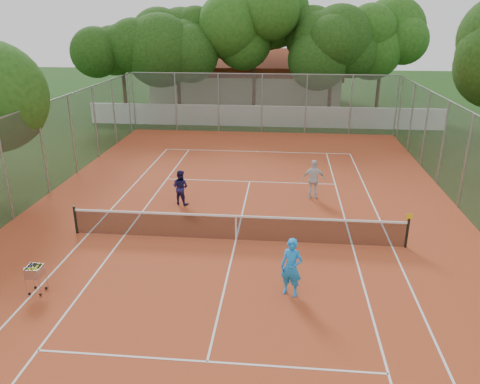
# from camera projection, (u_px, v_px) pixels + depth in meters

# --- Properties ---
(ground) EXTENTS (120.00, 120.00, 0.00)m
(ground) POSITION_uv_depth(u_px,v_px,m) (236.00, 240.00, 16.82)
(ground) COLOR #13330D
(ground) RESTS_ON ground
(court_pad) EXTENTS (18.00, 34.00, 0.02)m
(court_pad) POSITION_uv_depth(u_px,v_px,m) (236.00, 240.00, 16.82)
(court_pad) COLOR #AD4421
(court_pad) RESTS_ON ground
(court_lines) EXTENTS (10.98, 23.78, 0.01)m
(court_lines) POSITION_uv_depth(u_px,v_px,m) (236.00, 240.00, 16.82)
(court_lines) COLOR white
(court_lines) RESTS_ON court_pad
(tennis_net) EXTENTS (11.88, 0.10, 0.98)m
(tennis_net) POSITION_uv_depth(u_px,v_px,m) (236.00, 227.00, 16.64)
(tennis_net) COLOR black
(tennis_net) RESTS_ON court_pad
(perimeter_fence) EXTENTS (18.00, 34.00, 4.00)m
(perimeter_fence) POSITION_uv_depth(u_px,v_px,m) (236.00, 188.00, 16.12)
(perimeter_fence) COLOR slate
(perimeter_fence) RESTS_ON ground
(boundary_wall) EXTENTS (26.00, 0.30, 1.50)m
(boundary_wall) POSITION_uv_depth(u_px,v_px,m) (263.00, 116.00, 34.28)
(boundary_wall) COLOR white
(boundary_wall) RESTS_ON ground
(clubhouse) EXTENTS (16.40, 9.00, 4.40)m
(clubhouse) POSITION_uv_depth(u_px,v_px,m) (247.00, 79.00, 43.28)
(clubhouse) COLOR beige
(clubhouse) RESTS_ON ground
(tropical_trees) EXTENTS (29.00, 19.00, 10.00)m
(tropical_trees) POSITION_uv_depth(u_px,v_px,m) (266.00, 53.00, 35.59)
(tropical_trees) COLOR #13340D
(tropical_trees) RESTS_ON ground
(player_near) EXTENTS (0.74, 0.62, 1.74)m
(player_near) POSITION_uv_depth(u_px,v_px,m) (291.00, 267.00, 13.21)
(player_near) COLOR #1C8CEE
(player_near) RESTS_ON court_pad
(player_far_left) EXTENTS (0.88, 0.78, 1.50)m
(player_far_left) POSITION_uv_depth(u_px,v_px,m) (180.00, 187.00, 19.82)
(player_far_left) COLOR #1D184A
(player_far_left) RESTS_ON court_pad
(player_far_right) EXTENTS (1.04, 0.45, 1.75)m
(player_far_right) POSITION_uv_depth(u_px,v_px,m) (314.00, 179.00, 20.41)
(player_far_right) COLOR silver
(player_far_right) RESTS_ON court_pad
(ball_hopper) EXTENTS (0.56, 0.56, 0.93)m
(ball_hopper) POSITION_uv_depth(u_px,v_px,m) (36.00, 278.00, 13.43)
(ball_hopper) COLOR #ADACB3
(ball_hopper) RESTS_ON court_pad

